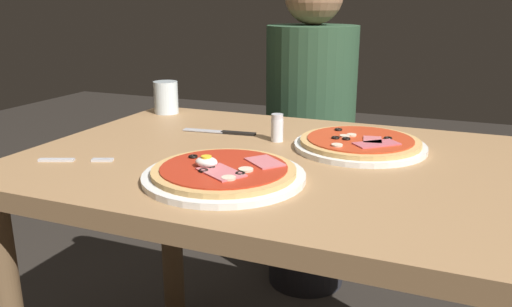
{
  "coord_description": "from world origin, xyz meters",
  "views": [
    {
      "loc": [
        0.34,
        -1.02,
        1.06
      ],
      "look_at": [
        -0.04,
        -0.09,
        0.76
      ],
      "focal_mm": 36.24,
      "sensor_mm": 36.0,
      "label": 1
    }
  ],
  "objects_px": {
    "fork": "(70,160)",
    "water_glass_near": "(166,99)",
    "pizza_foreground": "(224,173)",
    "diner_person": "(309,143)",
    "dining_table": "(289,210)",
    "pizza_across_left": "(360,144)",
    "knife": "(224,132)",
    "salt_shaker": "(277,128)"
  },
  "relations": [
    {
      "from": "water_glass_near",
      "to": "salt_shaker",
      "type": "xyz_separation_m",
      "value": [
        0.42,
        -0.18,
        -0.01
      ]
    },
    {
      "from": "pizza_foreground",
      "to": "diner_person",
      "type": "height_order",
      "value": "diner_person"
    },
    {
      "from": "diner_person",
      "to": "pizza_across_left",
      "type": "bearing_deg",
      "value": 115.9
    },
    {
      "from": "dining_table",
      "to": "knife",
      "type": "xyz_separation_m",
      "value": [
        -0.23,
        0.14,
        0.12
      ]
    },
    {
      "from": "dining_table",
      "to": "diner_person",
      "type": "height_order",
      "value": "diner_person"
    },
    {
      "from": "knife",
      "to": "pizza_across_left",
      "type": "bearing_deg",
      "value": -2.06
    },
    {
      "from": "pizza_foreground",
      "to": "diner_person",
      "type": "relative_size",
      "value": 0.26
    },
    {
      "from": "pizza_across_left",
      "to": "salt_shaker",
      "type": "bearing_deg",
      "value": -177.52
    },
    {
      "from": "fork",
      "to": "water_glass_near",
      "type": "bearing_deg",
      "value": 98.17
    },
    {
      "from": "pizza_foreground",
      "to": "fork",
      "type": "height_order",
      "value": "pizza_foreground"
    },
    {
      "from": "pizza_across_left",
      "to": "diner_person",
      "type": "bearing_deg",
      "value": 115.9
    },
    {
      "from": "dining_table",
      "to": "water_glass_near",
      "type": "xyz_separation_m",
      "value": [
        -0.5,
        0.3,
        0.16
      ]
    },
    {
      "from": "knife",
      "to": "salt_shaker",
      "type": "xyz_separation_m",
      "value": [
        0.15,
        -0.02,
        0.03
      ]
    },
    {
      "from": "pizza_foreground",
      "to": "dining_table",
      "type": "bearing_deg",
      "value": 67.86
    },
    {
      "from": "dining_table",
      "to": "pizza_foreground",
      "type": "xyz_separation_m",
      "value": [
        -0.07,
        -0.18,
        0.13
      ]
    },
    {
      "from": "salt_shaker",
      "to": "diner_person",
      "type": "bearing_deg",
      "value": 99.01
    },
    {
      "from": "diner_person",
      "to": "dining_table",
      "type": "bearing_deg",
      "value": 103.16
    },
    {
      "from": "knife",
      "to": "diner_person",
      "type": "xyz_separation_m",
      "value": [
        0.05,
        0.6,
        -0.17
      ]
    },
    {
      "from": "water_glass_near",
      "to": "diner_person",
      "type": "bearing_deg",
      "value": 53.65
    },
    {
      "from": "knife",
      "to": "salt_shaker",
      "type": "bearing_deg",
      "value": -7.97
    },
    {
      "from": "pizza_foreground",
      "to": "salt_shaker",
      "type": "xyz_separation_m",
      "value": [
        -0.0,
        0.3,
        0.02
      ]
    },
    {
      "from": "water_glass_near",
      "to": "pizza_across_left",
      "type": "bearing_deg",
      "value": -15.56
    },
    {
      "from": "fork",
      "to": "diner_person",
      "type": "distance_m",
      "value": 0.99
    },
    {
      "from": "salt_shaker",
      "to": "diner_person",
      "type": "height_order",
      "value": "diner_person"
    },
    {
      "from": "pizza_foreground",
      "to": "water_glass_near",
      "type": "height_order",
      "value": "water_glass_near"
    },
    {
      "from": "pizza_foreground",
      "to": "fork",
      "type": "xyz_separation_m",
      "value": [
        -0.35,
        -0.02,
        -0.01
      ]
    },
    {
      "from": "dining_table",
      "to": "water_glass_near",
      "type": "height_order",
      "value": "water_glass_near"
    },
    {
      "from": "dining_table",
      "to": "water_glass_near",
      "type": "distance_m",
      "value": 0.61
    },
    {
      "from": "pizza_foreground",
      "to": "knife",
      "type": "distance_m",
      "value": 0.36
    },
    {
      "from": "fork",
      "to": "knife",
      "type": "xyz_separation_m",
      "value": [
        0.2,
        0.34,
        0.0
      ]
    },
    {
      "from": "dining_table",
      "to": "salt_shaker",
      "type": "relative_size",
      "value": 17.33
    },
    {
      "from": "knife",
      "to": "diner_person",
      "type": "relative_size",
      "value": 0.17
    },
    {
      "from": "pizza_foreground",
      "to": "pizza_across_left",
      "type": "bearing_deg",
      "value": 57.62
    },
    {
      "from": "pizza_across_left",
      "to": "knife",
      "type": "height_order",
      "value": "pizza_across_left"
    },
    {
      "from": "dining_table",
      "to": "diner_person",
      "type": "bearing_deg",
      "value": 103.16
    },
    {
      "from": "dining_table",
      "to": "pizza_foreground",
      "type": "distance_m",
      "value": 0.23
    },
    {
      "from": "pizza_foreground",
      "to": "fork",
      "type": "relative_size",
      "value": 2.06
    },
    {
      "from": "water_glass_near",
      "to": "fork",
      "type": "xyz_separation_m",
      "value": [
        0.07,
        -0.5,
        -0.04
      ]
    },
    {
      "from": "water_glass_near",
      "to": "knife",
      "type": "relative_size",
      "value": 0.49
    },
    {
      "from": "fork",
      "to": "diner_person",
      "type": "relative_size",
      "value": 0.13
    },
    {
      "from": "fork",
      "to": "knife",
      "type": "relative_size",
      "value": 0.77
    },
    {
      "from": "dining_table",
      "to": "knife",
      "type": "bearing_deg",
      "value": 147.69
    }
  ]
}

